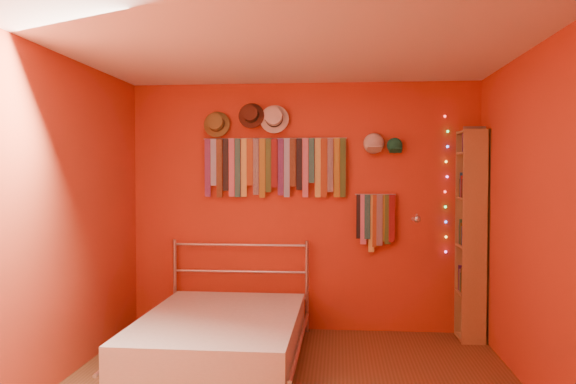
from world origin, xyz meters
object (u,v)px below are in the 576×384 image
(tie_rack, at_px, (274,165))
(bookshelf, at_px, (476,234))
(bed, at_px, (220,337))
(reading_lamp, at_px, (416,219))

(tie_rack, height_order, bookshelf, bookshelf)
(bookshelf, distance_m, bed, 2.57)
(tie_rack, distance_m, reading_lamp, 1.49)
(bed, bearing_deg, reading_lamp, 26.08)
(bed, bearing_deg, tie_rack, 71.44)
(tie_rack, xyz_separation_m, reading_lamp, (1.38, -0.17, -0.52))
(tie_rack, distance_m, bed, 1.80)
(reading_lamp, bearing_deg, tie_rack, 172.88)
(tie_rack, bearing_deg, bookshelf, -4.57)
(reading_lamp, bearing_deg, bed, -154.52)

